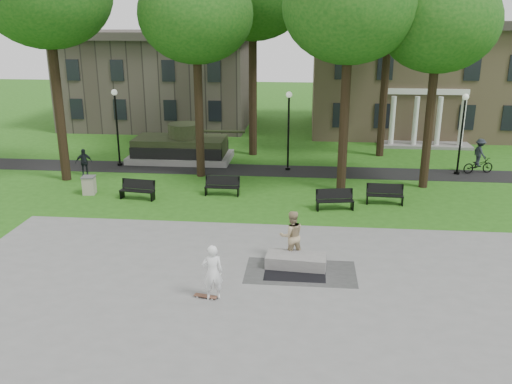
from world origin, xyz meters
TOP-DOWN VIEW (x-y plane):
  - ground at (0.00, 0.00)m, footprint 120.00×120.00m
  - plaza at (0.00, -5.00)m, footprint 22.00×16.00m
  - footpath at (0.00, 12.00)m, footprint 44.00×2.60m
  - building_right at (10.00, 26.00)m, footprint 17.00×12.00m
  - building_left at (-11.00, 26.50)m, footprint 15.00×10.00m
  - tree_1 at (-4.50, 10.50)m, footprint 6.20×6.20m
  - tree_2 at (3.50, 8.50)m, footprint 6.60×6.60m
  - tree_3 at (8.00, 9.50)m, footprint 6.00×6.00m
  - tree_5 at (6.50, 16.50)m, footprint 6.40×6.40m
  - lamp_left at (-10.00, 12.30)m, footprint 0.36×0.36m
  - lamp_mid at (0.50, 12.30)m, footprint 0.36×0.36m
  - lamp_right at (10.50, 12.30)m, footprint 0.36×0.36m
  - tank_monument at (-6.46, 14.00)m, footprint 7.45×3.40m
  - puddle at (1.33, -1.86)m, footprint 2.20×1.20m
  - concrete_block at (1.36, -1.17)m, footprint 2.27×1.17m
  - skateboard at (-1.54, -3.84)m, footprint 0.80×0.35m
  - skateboarder at (-1.29, -3.87)m, footprint 0.79×0.62m
  - friend_watching at (1.15, -0.59)m, footprint 1.13×0.99m
  - pedestrian_walker at (-11.28, 9.91)m, footprint 1.02×0.74m
  - cyclist at (11.78, 12.66)m, footprint 1.97×1.18m
  - park_bench_0 at (-6.88, 6.01)m, footprint 1.85×0.78m
  - park_bench_1 at (-2.69, 7.06)m, footprint 1.80×0.54m
  - park_bench_2 at (3.04, 5.36)m, footprint 1.85×0.82m
  - park_bench_3 at (5.53, 6.45)m, footprint 1.82×0.60m
  - trash_bin at (-9.65, 6.55)m, footprint 0.74×0.74m

SIDE VIEW (x-z plane):
  - ground at x=0.00m, z-range 0.00..0.00m
  - footpath at x=0.00m, z-range 0.00..0.01m
  - plaza at x=0.00m, z-range 0.00..0.02m
  - puddle at x=1.33m, z-range 0.02..0.02m
  - skateboard at x=-1.54m, z-range 0.02..0.09m
  - concrete_block at x=1.36m, z-range 0.02..0.47m
  - trash_bin at x=-9.65m, z-range 0.01..0.97m
  - park_bench_0 at x=-6.88m, z-range 0.02..1.02m
  - park_bench_1 at x=-2.69m, z-range 0.02..1.02m
  - park_bench_2 at x=3.04m, z-range 0.02..1.02m
  - park_bench_3 at x=5.53m, z-range 0.02..1.02m
  - pedestrian_walker at x=-11.28m, z-range 0.00..1.61m
  - cyclist at x=11.78m, z-range -0.19..1.89m
  - tank_monument at x=-6.46m, z-range -0.34..2.06m
  - skateboarder at x=-1.29m, z-range 0.02..1.91m
  - friend_watching at x=1.15m, z-range 0.02..1.97m
  - lamp_left at x=-10.00m, z-range 0.43..5.16m
  - lamp_mid at x=0.50m, z-range 0.43..5.16m
  - lamp_right at x=10.50m, z-range 0.43..5.16m
  - building_left at x=-11.00m, z-range 0.00..7.20m
  - building_right at x=10.00m, z-range 0.04..8.64m
  - tree_3 at x=8.00m, z-range 3.00..14.19m
  - tree_1 at x=-4.50m, z-range 3.14..14.77m
  - tree_2 at x=3.50m, z-range 3.23..15.40m
  - tree_5 at x=6.50m, z-range 3.45..15.89m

